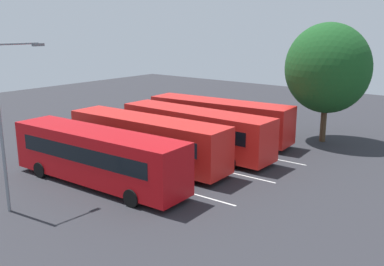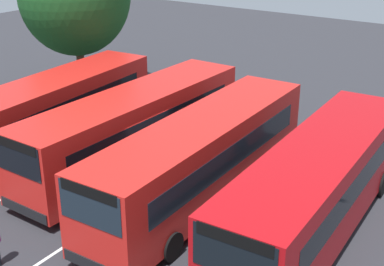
% 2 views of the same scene
% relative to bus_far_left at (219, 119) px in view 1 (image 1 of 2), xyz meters
% --- Properties ---
extents(ground_plane, '(73.45, 73.45, 0.00)m').
position_rel_bus_far_left_xyz_m(ground_plane, '(-0.27, 5.97, -1.68)').
color(ground_plane, '#2B2B30').
extents(bus_far_left, '(11.54, 3.41, 3.06)m').
position_rel_bus_far_left_xyz_m(bus_far_left, '(0.00, 0.00, 0.00)').
color(bus_far_left, red).
rests_on(bus_far_left, ground).
extents(bus_center_left, '(11.39, 2.63, 3.06)m').
position_rel_bus_far_left_xyz_m(bus_center_left, '(-0.90, 4.09, 0.00)').
color(bus_center_left, red).
rests_on(bus_center_left, ground).
extents(bus_center_right, '(11.47, 2.94, 3.06)m').
position_rel_bus_far_left_xyz_m(bus_center_right, '(-0.05, 7.93, 0.00)').
color(bus_center_right, red).
rests_on(bus_center_right, ground).
extents(bus_far_right, '(11.49, 3.03, 3.06)m').
position_rel_bus_far_left_xyz_m(bus_far_right, '(-0.36, 12.11, 0.00)').
color(bus_far_right, '#B70C11').
rests_on(bus_far_right, ground).
extents(pedestrian, '(0.45, 0.45, 1.67)m').
position_rel_bus_far_left_xyz_m(pedestrian, '(6.65, 5.23, -0.70)').
color(pedestrian, '#232833').
rests_on(pedestrian, ground).
extents(street_lamp, '(0.28, 2.58, 7.92)m').
position_rel_bus_far_left_xyz_m(street_lamp, '(0.16, 16.83, 2.88)').
color(street_lamp, gray).
rests_on(street_lamp, ground).
extents(depot_tree, '(6.31, 5.68, 8.87)m').
position_rel_bus_far_left_xyz_m(depot_tree, '(-6.41, -4.66, 3.86)').
color(depot_tree, '#4C3823').
rests_on(depot_tree, ground).
extents(lane_stripe_outer_left, '(15.45, 0.58, 0.01)m').
position_rel_bus_far_left_xyz_m(lane_stripe_outer_left, '(-0.27, 1.88, -1.68)').
color(lane_stripe_outer_left, silver).
rests_on(lane_stripe_outer_left, ground).
extents(lane_stripe_inner_left, '(15.45, 0.58, 0.01)m').
position_rel_bus_far_left_xyz_m(lane_stripe_inner_left, '(-0.27, 5.97, -1.68)').
color(lane_stripe_inner_left, silver).
rests_on(lane_stripe_inner_left, ground).
extents(lane_stripe_inner_right, '(15.45, 0.58, 0.01)m').
position_rel_bus_far_left_xyz_m(lane_stripe_inner_right, '(-0.27, 10.05, -1.68)').
color(lane_stripe_inner_right, silver).
rests_on(lane_stripe_inner_right, ground).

